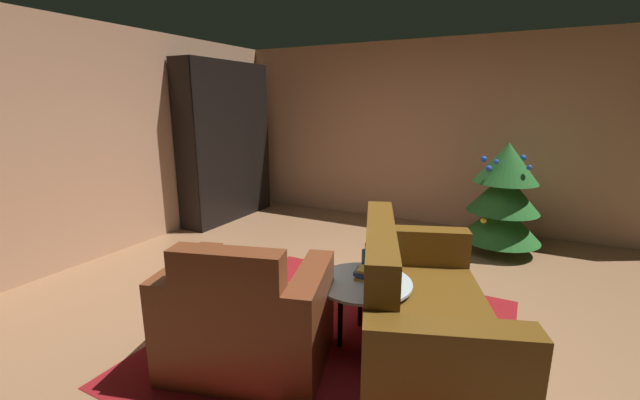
{
  "coord_description": "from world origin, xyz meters",
  "views": [
    {
      "loc": [
        1.16,
        -2.82,
        1.72
      ],
      "look_at": [
        -0.26,
        -0.07,
        0.97
      ],
      "focal_mm": 22.71,
      "sensor_mm": 36.0,
      "label": 1
    }
  ],
  "objects_px": {
    "couch_red": "(419,318)",
    "book_stack_on_table": "(370,275)",
    "armchair_red": "(247,320)",
    "bookshelf_unit": "(232,145)",
    "bottle_on_table": "(366,260)",
    "coffee_table": "(363,287)",
    "decorated_tree": "(503,197)"
  },
  "relations": [
    {
      "from": "couch_red",
      "to": "coffee_table",
      "type": "relative_size",
      "value": 2.66
    },
    {
      "from": "coffee_table",
      "to": "decorated_tree",
      "type": "height_order",
      "value": "decorated_tree"
    },
    {
      "from": "armchair_red",
      "to": "bookshelf_unit",
      "type": "bearing_deg",
      "value": 130.31
    },
    {
      "from": "bookshelf_unit",
      "to": "armchair_red",
      "type": "bearing_deg",
      "value": -49.69
    },
    {
      "from": "bookshelf_unit",
      "to": "coffee_table",
      "type": "xyz_separation_m",
      "value": [
        3.02,
        -2.26,
        -0.67
      ]
    },
    {
      "from": "couch_red",
      "to": "bottle_on_table",
      "type": "xyz_separation_m",
      "value": [
        -0.47,
        0.26,
        0.23
      ]
    },
    {
      "from": "armchair_red",
      "to": "coffee_table",
      "type": "bearing_deg",
      "value": 47.6
    },
    {
      "from": "couch_red",
      "to": "decorated_tree",
      "type": "distance_m",
      "value": 2.56
    },
    {
      "from": "book_stack_on_table",
      "to": "bottle_on_table",
      "type": "distance_m",
      "value": 0.17
    },
    {
      "from": "bottle_on_table",
      "to": "decorated_tree",
      "type": "xyz_separation_m",
      "value": [
        0.8,
        2.26,
        0.11
      ]
    },
    {
      "from": "bookshelf_unit",
      "to": "bottle_on_table",
      "type": "height_order",
      "value": "bookshelf_unit"
    },
    {
      "from": "bookshelf_unit",
      "to": "coffee_table",
      "type": "distance_m",
      "value": 3.83
    },
    {
      "from": "couch_red",
      "to": "bookshelf_unit",
      "type": "bearing_deg",
      "value": 145.79
    },
    {
      "from": "bottle_on_table",
      "to": "decorated_tree",
      "type": "relative_size",
      "value": 0.17
    },
    {
      "from": "couch_red",
      "to": "book_stack_on_table",
      "type": "bearing_deg",
      "value": 163.71
    },
    {
      "from": "coffee_table",
      "to": "bottle_on_table",
      "type": "relative_size",
      "value": 3.14
    },
    {
      "from": "coffee_table",
      "to": "book_stack_on_table",
      "type": "bearing_deg",
      "value": 53.84
    },
    {
      "from": "couch_red",
      "to": "coffee_table",
      "type": "bearing_deg",
      "value": 170.01
    },
    {
      "from": "armchair_red",
      "to": "decorated_tree",
      "type": "distance_m",
      "value": 3.35
    },
    {
      "from": "couch_red",
      "to": "coffee_table",
      "type": "height_order",
      "value": "couch_red"
    },
    {
      "from": "armchair_red",
      "to": "decorated_tree",
      "type": "height_order",
      "value": "decorated_tree"
    },
    {
      "from": "bookshelf_unit",
      "to": "armchair_red",
      "type": "height_order",
      "value": "bookshelf_unit"
    },
    {
      "from": "coffee_table",
      "to": "book_stack_on_table",
      "type": "relative_size",
      "value": 3.1
    },
    {
      "from": "bookshelf_unit",
      "to": "armchair_red",
      "type": "distance_m",
      "value": 3.86
    },
    {
      "from": "bottle_on_table",
      "to": "armchair_red",
      "type": "bearing_deg",
      "value": -122.7
    },
    {
      "from": "coffee_table",
      "to": "bottle_on_table",
      "type": "bearing_deg",
      "value": 105.83
    },
    {
      "from": "armchair_red",
      "to": "bottle_on_table",
      "type": "height_order",
      "value": "armchair_red"
    },
    {
      "from": "coffee_table",
      "to": "book_stack_on_table",
      "type": "height_order",
      "value": "book_stack_on_table"
    },
    {
      "from": "armchair_red",
      "to": "decorated_tree",
      "type": "xyz_separation_m",
      "value": [
        1.32,
        3.06,
        0.34
      ]
    },
    {
      "from": "couch_red",
      "to": "coffee_table",
      "type": "xyz_separation_m",
      "value": [
        -0.42,
        0.07,
        0.1
      ]
    },
    {
      "from": "couch_red",
      "to": "bottle_on_table",
      "type": "distance_m",
      "value": 0.59
    },
    {
      "from": "bookshelf_unit",
      "to": "couch_red",
      "type": "xyz_separation_m",
      "value": [
        3.44,
        -2.34,
        -0.77
      ]
    }
  ]
}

